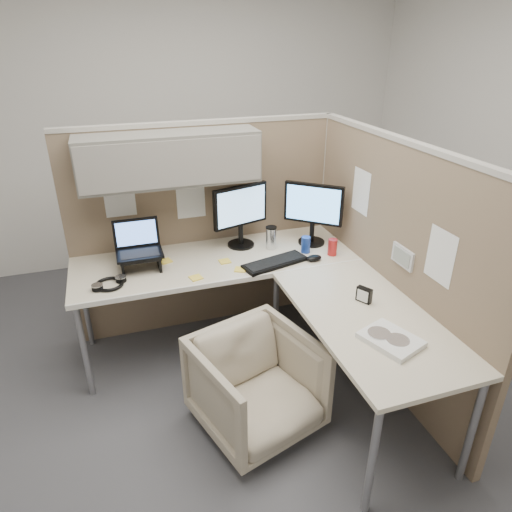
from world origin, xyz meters
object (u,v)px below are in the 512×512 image
object	(u,v)px
desk	(266,286)
monitor_left	(241,211)
keyboard	(275,263)
office_chair	(257,381)

from	to	relation	value
desk	monitor_left	bearing A→B (deg)	89.73
desk	monitor_left	xyz separation A→B (m)	(0.00, 0.57, 0.32)
keyboard	desk	bearing A→B (deg)	-139.59
desk	office_chair	bearing A→B (deg)	-114.91
office_chair	keyboard	size ratio (longest dim) A/B	1.43
desk	keyboard	world-z (taller)	keyboard
desk	keyboard	size ratio (longest dim) A/B	4.31
monitor_left	keyboard	world-z (taller)	monitor_left
desk	keyboard	distance (m)	0.24
desk	office_chair	distance (m)	0.62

